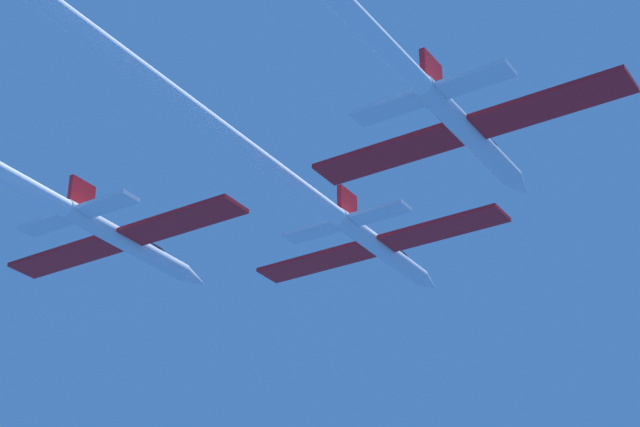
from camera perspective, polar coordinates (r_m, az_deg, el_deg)
jet_lead at (r=74.54m, az=-1.39°, el=1.57°), size 21.05×51.61×3.49m
jet_right_wing at (r=58.84m, az=2.63°, el=9.63°), size 21.05×52.28×3.49m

